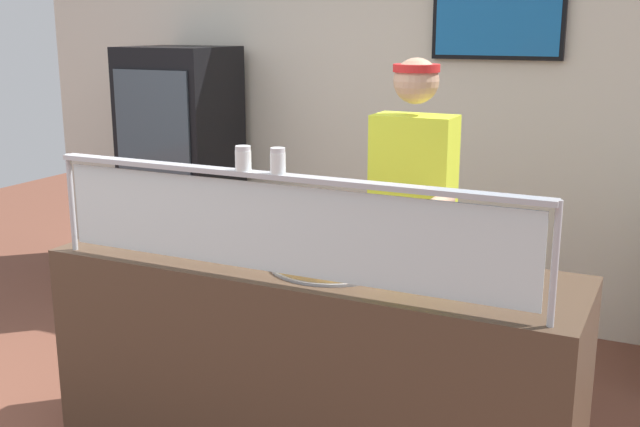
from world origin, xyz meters
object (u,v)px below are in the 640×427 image
Objects in this scene: worker_figure at (413,219)px; pepper_flake_shaker at (278,162)px; pizza_server at (329,259)px; drink_fridge at (182,174)px; parmesan_shaker at (243,160)px; pizza_tray at (333,263)px.

pepper_flake_shaker is at bearing -102.23° from worker_figure.
pizza_server is at bearing 69.52° from pepper_flake_shaker.
pizza_server is 0.16× the size of drink_fridge.
pizza_server is 0.16× the size of worker_figure.
parmesan_shaker is at bearing -48.80° from drink_fridge.
parmesan_shaker is 0.05× the size of worker_figure.
pizza_server is at bearing -108.06° from pizza_tray.
pizza_server is at bearing -99.14° from worker_figure.
pizza_server is 2.91× the size of pepper_flake_shaker.
drink_fridge is (-1.84, 1.94, -0.53)m from pepper_flake_shaker.
pizza_tray is 5.30× the size of pepper_flake_shaker.
pizza_server is 3.00× the size of parmesan_shaker.
drink_fridge reaches higher than pizza_tray.
drink_fridge is (-1.94, 1.67, -0.09)m from pizza_tray.
worker_figure is at bearing 69.49° from parmesan_shaker.
worker_figure reaches higher than pepper_flake_shaker.
worker_figure is at bearing 77.77° from pepper_flake_shaker.
pepper_flake_shaker is at bearing 0.00° from parmesan_shaker.
worker_figure is (0.11, 0.70, 0.02)m from pizza_server.
parmesan_shaker is 0.97× the size of pepper_flake_shaker.
worker_figure is at bearing 89.99° from pizza_server.
pizza_tray is 2.56m from drink_fridge.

